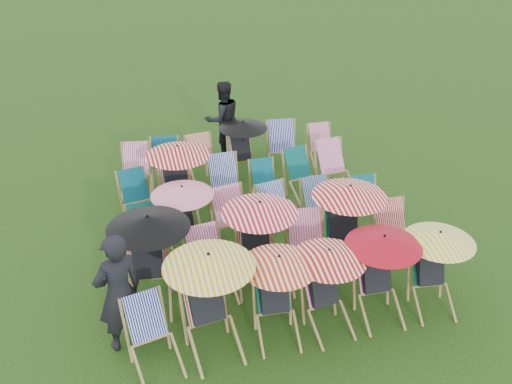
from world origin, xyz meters
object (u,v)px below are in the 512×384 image
object	(u,v)px
deckchair_5	(434,269)
deckchair_0	(153,338)
deckchair_29	(323,148)
person_left	(119,293)
person_rear	(223,119)

from	to	relation	value
deckchair_5	deckchair_0	bearing A→B (deg)	-171.94
deckchair_0	deckchair_29	distance (m)	6.33
deckchair_0	person_left	bearing A→B (deg)	112.95
person_rear	deckchair_5	bearing A→B (deg)	95.98
deckchair_0	deckchair_5	distance (m)	4.10
deckchair_29	person_rear	distance (m)	2.28
deckchair_29	deckchair_0	bearing A→B (deg)	-129.26
deckchair_0	person_rear	size ratio (longest dim) A/B	0.55
deckchair_0	person_left	distance (m)	0.74
person_rear	deckchair_29	bearing A→B (deg)	138.03
deckchair_29	person_left	world-z (taller)	person_left
deckchair_5	person_left	bearing A→B (deg)	-178.27
person_left	person_rear	size ratio (longest dim) A/B	1.04
deckchair_29	person_left	distance (m)	6.24
deckchair_0	deckchair_5	xyz separation A→B (m)	(4.10, 0.07, 0.19)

